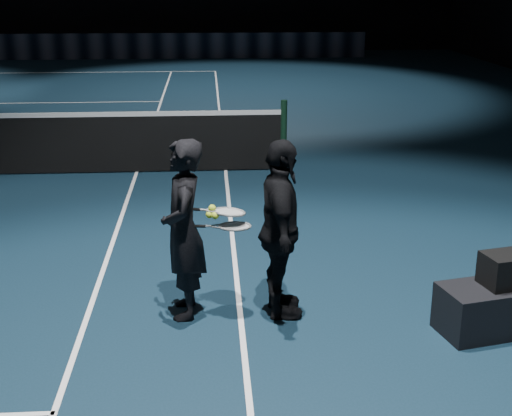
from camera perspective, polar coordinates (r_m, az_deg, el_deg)
The scene contains 7 objects.
net_post_right at distance 11.11m, azimuth 2.23°, elevation 5.82°, with size 0.10×0.10×1.10m, color black.
sponsor_backdrop at distance 26.92m, azimuth -15.45°, elevation 12.34°, with size 22.00×0.15×0.90m, color black.
player_a at distance 6.27m, azimuth -5.82°, elevation -1.74°, with size 0.59×0.39×1.62m, color black.
player_b at distance 6.24m, azimuth 1.96°, elevation -1.77°, with size 0.95×0.39×1.62m, color black.
racket_lower at distance 6.23m, azimuth -1.71°, elevation -1.47°, with size 0.68×0.22×0.03m, color black, non-canonical shape.
racket_upper at distance 6.23m, azimuth -2.17°, elevation -0.32°, with size 0.68×0.22×0.03m, color black, non-canonical shape.
tennis_balls at distance 6.21m, azimuth -3.52°, elevation -0.40°, with size 0.12×0.10×0.12m, color yellow, non-canonical shape.
Camera 1 is at (5.24, -10.79, 2.95)m, focal length 50.00 mm.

